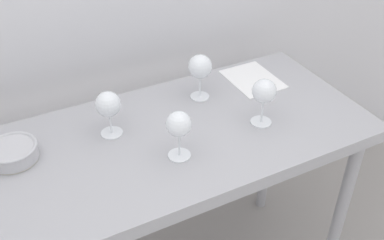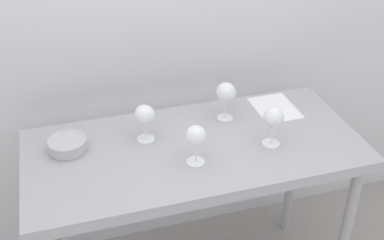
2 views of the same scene
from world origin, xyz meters
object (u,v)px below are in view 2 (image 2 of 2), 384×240
Objects in this scene: wine_glass_far_right at (226,94)px; wine_glass_near_right at (274,118)px; tasting_bowl at (67,144)px; wine_glass_far_left at (145,116)px; wine_glass_near_center at (196,137)px; tasting_sheet_upper at (275,108)px.

wine_glass_near_right is (0.12, -0.25, -0.00)m from wine_glass_far_right.
tasting_bowl is (-0.70, -0.05, -0.10)m from wine_glass_far_right.
wine_glass_far_left is at bearing -2.30° from tasting_bowl.
wine_glass_far_right reaches higher than wine_glass_near_right.
wine_glass_near_right is at bearing 5.28° from wine_glass_near_center.
wine_glass_near_right is at bearing -117.95° from tasting_sheet_upper.
wine_glass_near_right is 1.09× the size of tasting_bowl.
wine_glass_near_center is 0.70× the size of tasting_sheet_upper.
wine_glass_near_right reaches higher than tasting_sheet_upper.
tasting_bowl is (-0.32, 0.01, -0.09)m from wine_glass_far_left.
wine_glass_near_center is at bearing -25.45° from tasting_bowl.
wine_glass_far_left is at bearing 159.69° from wine_glass_near_right.
wine_glass_near_right is at bearing -13.49° from tasting_bowl.
wine_glass_far_left is 0.33m from tasting_bowl.
tasting_bowl is (-0.96, -0.07, 0.03)m from tasting_sheet_upper.
wine_glass_near_right is 0.72× the size of tasting_sheet_upper.
tasting_sheet_upper is at bearing 3.73° from wine_glass_far_right.
wine_glass_far_right is 0.29m from tasting_sheet_upper.
wine_glass_far_right is 1.12× the size of tasting_bowl.
wine_glass_near_center is at bearing -128.81° from wine_glass_far_right.
tasting_sheet_upper is (0.63, 0.08, -0.11)m from wine_glass_far_left.
wine_glass_near_right is (0.49, -0.18, 0.01)m from wine_glass_far_left.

